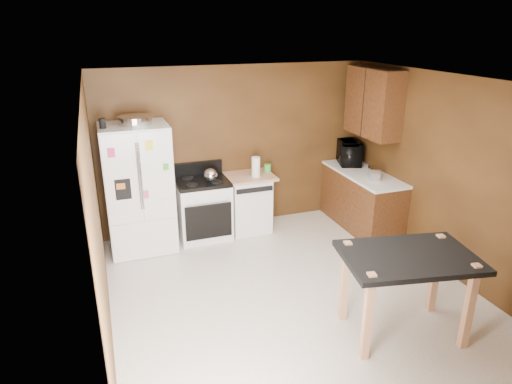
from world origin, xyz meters
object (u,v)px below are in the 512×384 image
green_canister (267,168)px  microwave (349,153)px  dishwasher (248,202)px  island (408,267)px  paper_towel (256,167)px  kettle (211,175)px  roasting_pan (135,120)px  pen_cup (102,123)px  refrigerator (139,189)px  gas_range (203,208)px  toaster (374,173)px

green_canister → microwave: bearing=-1.0°
green_canister → dishwasher: green_canister is taller
dishwasher → island: (0.69, -2.97, 0.33)m
paper_towel → green_canister: (0.24, 0.15, -0.09)m
kettle → dishwasher: kettle is taller
roasting_pan → kettle: (0.98, -0.07, -0.86)m
pen_cup → dishwasher: (2.01, 0.17, -1.41)m
refrigerator → gas_range: (0.91, 0.06, -0.44)m
pen_cup → refrigerator: pen_cup is taller
paper_towel → gas_range: (-0.82, 0.06, -0.58)m
microwave → gas_range: microwave is taller
paper_towel → island: (0.59, -2.88, -0.26)m
dishwasher → island: 3.07m
roasting_pan → gas_range: bearing=2.7°
kettle → paper_towel: (0.71, 0.04, 0.04)m
toaster → refrigerator: refrigerator is taller
kettle → toaster: bearing=-16.2°
roasting_pan → paper_towel: roasting_pan is taller
kettle → island: kettle is taller
kettle → dishwasher: size_ratio=0.22×
kettle → dishwasher: (0.61, 0.13, -0.55)m
microwave → green_canister: bearing=107.3°
pen_cup → gas_range: 1.91m
gas_range → dishwasher: bearing=1.9°
toaster → microwave: 0.85m
microwave → island: 3.21m
refrigerator → microwave: bearing=2.1°
roasting_pan → microwave: size_ratio=0.74×
microwave → gas_range: bearing=109.8°
toaster → microwave: (0.06, 0.84, 0.08)m
pen_cup → island: size_ratio=0.09×
gas_range → island: gas_range is taller
roasting_pan → gas_range: size_ratio=0.40×
kettle → refrigerator: (-1.02, 0.05, -0.10)m
green_canister → microwave: (1.41, -0.02, 0.11)m
gas_range → dishwasher: 0.72m
paper_towel → refrigerator: bearing=179.9°
pen_cup → paper_towel: (2.10, 0.09, -0.82)m
refrigerator → dishwasher: 1.69m
pen_cup → paper_towel: bearing=2.4°
toaster → refrigerator: 3.40m
toaster → pen_cup: bearing=-165.0°
kettle → refrigerator: 1.02m
roasting_pan → dishwasher: 2.12m
green_canister → pen_cup: bearing=-174.2°
toaster → gas_range: bearing=-173.3°
roasting_pan → paper_towel: bearing=-0.8°
green_canister → microwave: 1.42m
pen_cup → microwave: (3.76, 0.22, -0.80)m
microwave → gas_range: size_ratio=0.54×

